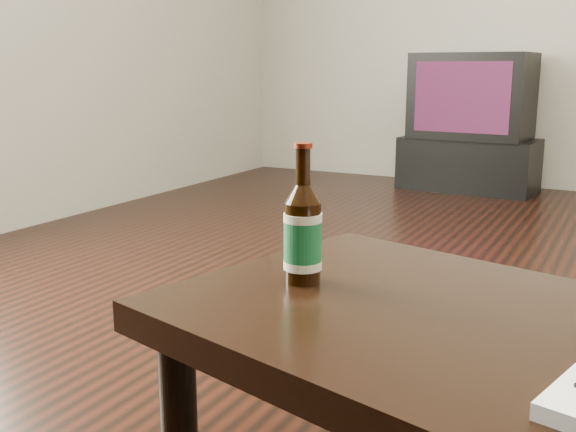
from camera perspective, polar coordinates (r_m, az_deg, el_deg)
The scene contains 5 objects.
floor at distance 1.90m, azimuth 19.13°, elevation -13.17°, with size 5.00×6.00×0.01m, color black.
tv_stand at distance 4.58m, azimuth 15.02°, elevation 4.27°, with size 0.85×0.43×0.34m, color black.
tv at distance 4.54m, azimuth 15.34°, elevation 9.77°, with size 0.75×0.50×0.54m.
coffee_table at distance 1.08m, azimuth 18.10°, elevation -12.04°, with size 1.23×0.90×0.41m.
beer_bottle at distance 1.21m, azimuth 1.26°, elevation -1.55°, with size 0.08×0.08×0.25m.
Camera 1 is at (0.22, -1.70, 0.80)m, focal length 42.00 mm.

